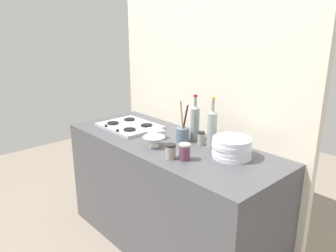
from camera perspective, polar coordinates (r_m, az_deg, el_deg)
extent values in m
plane|color=gray|center=(2.89, 0.00, -19.75)|extent=(6.00, 6.00, 0.00)
cube|color=#4C4C51|center=(2.64, 0.00, -11.91)|extent=(1.80, 0.70, 0.90)
cube|color=beige|center=(2.62, 6.20, 6.43)|extent=(1.90, 0.06, 2.50)
cube|color=#B2B2B7|center=(2.80, -6.73, -0.01)|extent=(0.49, 0.39, 0.02)
cylinder|color=black|center=(2.85, -9.62, 0.51)|extent=(0.10, 0.10, 0.01)
cylinder|color=black|center=(2.65, -6.73, -0.61)|extent=(0.10, 0.10, 0.01)
cylinder|color=black|center=(2.94, -6.76, 1.16)|extent=(0.10, 0.10, 0.01)
cylinder|color=black|center=(2.75, -3.77, 0.13)|extent=(0.10, 0.10, 0.01)
cylinder|color=black|center=(2.77, -10.79, 0.04)|extent=(0.02, 0.02, 0.02)
cylinder|color=black|center=(2.63, -8.82, -0.77)|extent=(0.02, 0.02, 0.02)
cylinder|color=white|center=(2.20, 11.07, -5.18)|extent=(0.26, 0.26, 0.01)
cylinder|color=white|center=(2.20, 11.01, -4.83)|extent=(0.26, 0.26, 0.01)
cylinder|color=white|center=(2.19, 11.02, -4.43)|extent=(0.26, 0.26, 0.01)
cylinder|color=white|center=(2.19, 11.12, -4.09)|extent=(0.26, 0.26, 0.01)
cylinder|color=white|center=(2.18, 11.19, -3.72)|extent=(0.26, 0.26, 0.01)
cylinder|color=white|center=(2.18, 10.98, -3.36)|extent=(0.26, 0.26, 0.01)
cylinder|color=white|center=(2.17, 11.07, -3.01)|extent=(0.26, 0.26, 0.01)
cylinder|color=white|center=(2.17, 11.09, -2.62)|extent=(0.26, 0.26, 0.01)
cylinder|color=white|center=(2.16, 11.17, -2.26)|extent=(0.26, 0.26, 0.01)
cylinder|color=gray|center=(2.47, 4.71, 0.34)|extent=(0.07, 0.07, 0.24)
cone|color=gray|center=(2.43, 4.79, 3.36)|extent=(0.07, 0.07, 0.02)
cylinder|color=gray|center=(2.42, 4.81, 4.37)|extent=(0.03, 0.03, 0.06)
cylinder|color=#B21E1E|center=(2.41, 4.83, 5.30)|extent=(0.03, 0.03, 0.02)
cylinder|color=gray|center=(2.32, 7.71, -0.79)|extent=(0.07, 0.07, 0.25)
cone|color=gray|center=(2.28, 7.84, 2.49)|extent=(0.07, 0.07, 0.02)
cylinder|color=gray|center=(2.27, 7.89, 3.71)|extent=(0.02, 0.02, 0.08)
cylinder|color=gold|center=(2.26, 7.94, 4.85)|extent=(0.03, 0.03, 0.02)
cylinder|color=white|center=(2.35, -2.47, -3.50)|extent=(0.07, 0.07, 0.01)
cone|color=white|center=(2.33, -2.48, -2.64)|extent=(0.16, 0.16, 0.07)
cube|color=white|center=(2.54, -2.12, -1.25)|extent=(0.15, 0.11, 0.06)
cylinder|color=slate|center=(2.43, 2.55, -1.56)|extent=(0.10, 0.10, 0.11)
cylinder|color=#997247|center=(2.38, 2.49, 1.18)|extent=(0.02, 0.04, 0.28)
cylinder|color=#262626|center=(2.41, 2.96, 0.92)|extent=(0.04, 0.05, 0.24)
cylinder|color=#9E998C|center=(2.12, 0.45, -4.64)|extent=(0.07, 0.07, 0.09)
cylinder|color=black|center=(2.11, 0.45, -3.40)|extent=(0.07, 0.07, 0.01)
cylinder|color=#9E998C|center=(2.38, 5.80, -2.30)|extent=(0.05, 0.05, 0.09)
cylinder|color=black|center=(2.36, 5.83, -1.14)|extent=(0.05, 0.05, 0.01)
cylinder|color=#66384C|center=(2.11, 2.93, -4.69)|extent=(0.07, 0.07, 0.10)
cylinder|color=beige|center=(2.09, 2.95, -3.31)|extent=(0.08, 0.08, 0.01)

